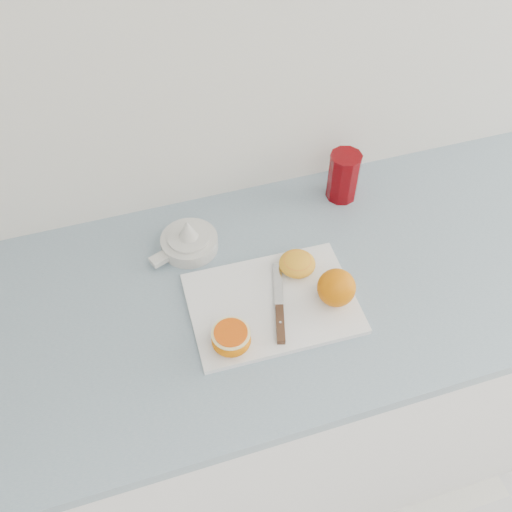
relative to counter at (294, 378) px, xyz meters
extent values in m
cube|color=white|center=(0.00, 0.00, -0.02)|extent=(2.42, 0.60, 0.86)
cube|color=#92A5B1|center=(0.00, 0.00, 0.43)|extent=(2.48, 0.64, 0.03)
cube|color=white|center=(-0.09, -0.05, 0.45)|extent=(0.34, 0.25, 0.01)
sphere|color=#D97000|center=(0.03, -0.08, 0.49)|extent=(0.08, 0.08, 0.08)
ellipsoid|color=#D97000|center=(-0.20, -0.12, 0.48)|extent=(0.08, 0.08, 0.04)
cylinder|color=#FFF6A4|center=(-0.20, -0.12, 0.50)|extent=(0.07, 0.07, 0.00)
cylinder|color=#E55010|center=(-0.20, -0.12, 0.50)|extent=(0.06, 0.06, 0.00)
ellipsoid|color=orange|center=(-0.01, 0.02, 0.47)|extent=(0.08, 0.08, 0.03)
cylinder|color=orange|center=(-0.01, 0.02, 0.48)|extent=(0.06, 0.06, 0.00)
cube|color=#4E291C|center=(-0.09, -0.11, 0.46)|extent=(0.04, 0.09, 0.01)
cube|color=#B7B7BC|center=(-0.07, -0.02, 0.46)|extent=(0.05, 0.11, 0.00)
cylinder|color=#B7B7BC|center=(-0.09, -0.11, 0.46)|extent=(0.01, 0.01, 0.01)
cylinder|color=silver|center=(-0.21, 0.15, 0.46)|extent=(0.13, 0.13, 0.03)
cylinder|color=silver|center=(-0.21, 0.15, 0.48)|extent=(0.09, 0.09, 0.01)
cone|color=silver|center=(-0.21, 0.15, 0.50)|extent=(0.04, 0.04, 0.05)
cube|color=silver|center=(-0.29, 0.13, 0.46)|extent=(0.05, 0.04, 0.01)
ellipsoid|color=#F35500|center=(-0.20, 0.15, 0.48)|extent=(0.01, 0.01, 0.00)
ellipsoid|color=#F35500|center=(-0.23, 0.16, 0.48)|extent=(0.01, 0.01, 0.00)
ellipsoid|color=#F35500|center=(-0.21, 0.14, 0.48)|extent=(0.01, 0.01, 0.00)
ellipsoid|color=#F35500|center=(-0.20, 0.16, 0.48)|extent=(0.01, 0.01, 0.00)
cylinder|color=#6C0206|center=(0.17, 0.21, 0.50)|extent=(0.07, 0.07, 0.12)
cylinder|color=#D75917|center=(0.17, 0.21, 0.46)|extent=(0.06, 0.06, 0.02)
cylinder|color=#6C0206|center=(0.17, 0.21, 0.56)|extent=(0.07, 0.07, 0.00)
camera|label=1|loc=(-0.32, -0.69, 1.39)|focal=40.00mm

